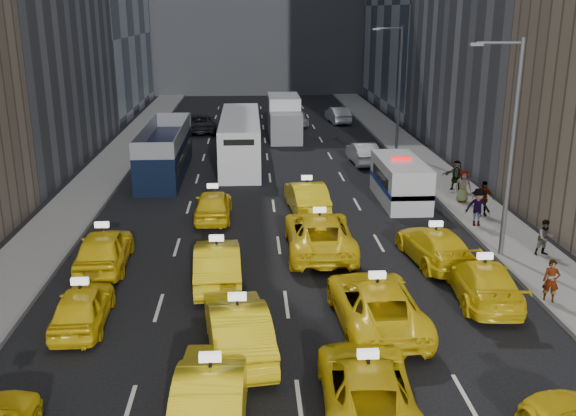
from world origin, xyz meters
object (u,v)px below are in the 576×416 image
object	(u,v)px
box_truck	(284,118)
pedestrian_0	(551,281)
nypd_van	(400,182)
city_bus	(240,140)
double_decker	(165,151)

from	to	relation	value
box_truck	pedestrian_0	xyz separation A→B (m)	(7.65, -31.68, -0.70)
nypd_van	pedestrian_0	world-z (taller)	nypd_van
city_bus	box_truck	bearing A→B (deg)	61.93
city_bus	nypd_van	bearing A→B (deg)	-55.10
nypd_van	double_decker	distance (m)	15.05
double_decker	pedestrian_0	xyz separation A→B (m)	(15.81, -19.78, -0.60)
city_bus	pedestrian_0	size ratio (longest dim) A/B	8.09
city_bus	box_truck	size ratio (longest dim) A/B	1.67
double_decker	pedestrian_0	distance (m)	25.33
box_truck	city_bus	bearing A→B (deg)	-104.34
nypd_van	double_decker	size ratio (longest dim) A/B	0.57
city_bus	pedestrian_0	world-z (taller)	city_bus
nypd_van	pedestrian_0	distance (m)	13.23
city_bus	pedestrian_0	xyz separation A→B (m)	(11.12, -22.93, -0.65)
pedestrian_0	nypd_van	bearing A→B (deg)	122.71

